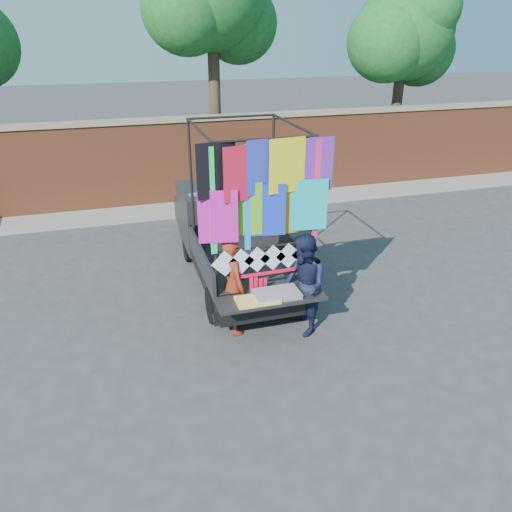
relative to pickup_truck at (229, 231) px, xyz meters
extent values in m
plane|color=#38383A|center=(0.05, -2.21, -0.87)|extent=(90.00, 90.00, 0.00)
cube|color=brown|center=(0.05, 4.79, 0.38)|extent=(30.00, 0.35, 2.50)
cube|color=gray|center=(0.05, 4.79, 1.68)|extent=(30.00, 0.45, 0.12)
cube|color=gray|center=(0.05, 4.09, -0.81)|extent=(30.00, 1.20, 0.12)
cylinder|color=#38281C|center=(1.05, 5.99, 1.86)|extent=(0.36, 0.36, 5.46)
sphere|color=#17501F|center=(1.95, 6.39, 4.20)|extent=(2.40, 2.40, 2.40)
sphere|color=#17501F|center=(0.25, 5.69, 4.59)|extent=(2.60, 2.60, 2.60)
cylinder|color=#38281C|center=(7.55, 5.99, 1.40)|extent=(0.36, 0.36, 4.55)
sphere|color=#17501F|center=(7.55, 5.99, 4.00)|extent=(3.20, 3.20, 3.20)
sphere|color=#17501F|center=(8.45, 6.39, 3.35)|extent=(2.40, 2.40, 2.40)
sphere|color=#17501F|center=(6.75, 5.69, 3.68)|extent=(2.60, 2.60, 2.60)
sphere|color=#17501F|center=(7.85, 5.39, 4.65)|extent=(2.20, 2.20, 2.20)
cylinder|color=black|center=(-0.80, 0.62, -0.53)|extent=(0.23, 0.68, 0.68)
cylinder|color=black|center=(-0.80, -2.16, -0.53)|extent=(0.23, 0.68, 0.68)
cylinder|color=black|center=(0.80, 0.62, -0.53)|extent=(0.23, 0.68, 0.68)
cylinder|color=black|center=(0.80, -2.16, -0.53)|extent=(0.23, 0.68, 0.68)
cube|color=black|center=(0.00, -0.82, -0.36)|extent=(1.75, 4.32, 0.31)
cube|color=black|center=(0.00, -1.59, -0.07)|extent=(1.85, 2.37, 0.10)
cube|color=black|center=(-0.91, -1.59, 0.16)|extent=(0.06, 2.37, 0.46)
cube|color=black|center=(0.91, -1.59, 0.16)|extent=(0.06, 2.37, 0.46)
cube|color=black|center=(0.00, -0.43, 0.16)|extent=(1.85, 0.06, 0.46)
cube|color=black|center=(0.00, 0.57, 0.21)|extent=(1.85, 1.65, 1.29)
cube|color=#8C9EAD|center=(0.00, 0.11, 0.62)|extent=(1.65, 0.06, 0.57)
cube|color=#8C9EAD|center=(0.00, 1.34, 0.41)|extent=(1.65, 0.10, 0.72)
cube|color=black|center=(0.00, 1.70, -0.05)|extent=(1.80, 0.93, 0.57)
cube|color=black|center=(0.00, -3.03, -0.05)|extent=(1.85, 0.57, 0.06)
cube|color=black|center=(0.00, -2.79, -0.44)|extent=(1.90, 0.15, 0.19)
cylinder|color=black|center=(-0.84, -2.67, 1.27)|extent=(0.05, 0.05, 2.57)
cylinder|color=black|center=(-0.84, -0.51, 1.27)|extent=(0.05, 0.05, 2.57)
cylinder|color=black|center=(0.84, -2.67, 1.27)|extent=(0.05, 0.05, 2.57)
cylinder|color=black|center=(0.84, -0.51, 1.27)|extent=(0.05, 0.05, 2.57)
cylinder|color=black|center=(0.00, -2.67, 2.55)|extent=(1.75, 0.05, 0.05)
cylinder|color=black|center=(0.00, -0.51, 2.55)|extent=(1.75, 0.05, 0.05)
cylinder|color=black|center=(-0.84, -1.59, 2.55)|extent=(0.05, 2.21, 0.05)
cylinder|color=black|center=(0.84, -1.59, 2.55)|extent=(0.05, 2.21, 0.05)
cylinder|color=black|center=(0.00, -2.67, 0.75)|extent=(1.75, 0.04, 0.04)
cube|color=black|center=(-0.77, -2.69, 2.09)|extent=(0.64, 0.02, 0.87)
cube|color=red|center=(-0.39, -2.73, 2.09)|extent=(0.64, 0.02, 0.87)
cube|color=blue|center=(0.00, -2.69, 2.09)|extent=(0.64, 0.02, 0.87)
cube|color=yellow|center=(0.39, -2.73, 2.09)|extent=(0.64, 0.02, 0.87)
cube|color=#6321A5|center=(0.77, -2.69, 2.09)|extent=(0.64, 0.02, 0.87)
cube|color=#D317A4|center=(-0.77, -2.73, 1.42)|extent=(0.64, 0.02, 0.87)
cube|color=#5CBC21|center=(-0.39, -2.69, 1.42)|extent=(0.64, 0.02, 0.87)
cube|color=#1934E4|center=(0.00, -2.73, 1.42)|extent=(0.64, 0.02, 0.87)
cube|color=orange|center=(0.39, -2.69, 1.42)|extent=(0.64, 0.02, 0.87)
cube|color=#0EC4C6|center=(0.77, -2.73, 1.42)|extent=(0.64, 0.02, 0.87)
cube|color=#1BD956|center=(-0.87, -2.71, 1.63)|extent=(0.10, 0.01, 1.75)
cube|color=#F22867|center=(0.87, -2.71, 1.63)|extent=(0.10, 0.01, 1.75)
cube|color=#1C8AFE|center=(-0.31, -2.71, 1.63)|extent=(0.10, 0.01, 1.75)
cube|color=white|center=(-0.70, -2.70, 0.55)|extent=(0.47, 0.01, 0.47)
cube|color=white|center=(-0.42, -2.70, 0.55)|extent=(0.47, 0.01, 0.47)
cube|color=white|center=(-0.14, -2.70, 0.55)|extent=(0.47, 0.01, 0.47)
cube|color=white|center=(0.14, -2.70, 0.55)|extent=(0.47, 0.01, 0.47)
cube|color=white|center=(0.42, -2.70, 0.55)|extent=(0.47, 0.01, 0.47)
cube|color=white|center=(0.70, -2.70, 0.55)|extent=(0.47, 0.01, 0.47)
cube|color=#F24135|center=(0.10, -3.03, 0.02)|extent=(0.77, 0.46, 0.08)
cube|color=#FFD550|center=(-0.26, -3.10, 0.00)|extent=(0.72, 0.41, 0.04)
imported|color=maroon|center=(-0.54, -2.55, 0.03)|extent=(0.57, 0.74, 1.80)
imported|color=#161A38|center=(0.64, -2.92, 0.04)|extent=(0.70, 0.89, 1.83)
cube|color=#F10D34|center=(0.05, -2.74, 0.29)|extent=(0.98, 0.08, 0.04)
cube|color=#F10D34|center=(-0.26, -2.76, -0.02)|extent=(0.06, 0.02, 0.57)
cube|color=#F10D34|center=(-0.18, -2.76, -0.04)|extent=(0.06, 0.02, 0.57)
cube|color=#F10D34|center=(-0.10, -2.76, -0.06)|extent=(0.06, 0.02, 0.57)
cube|color=#F10D34|center=(-0.01, -2.76, -0.08)|extent=(0.06, 0.02, 0.57)
camera|label=1|loc=(-2.31, -9.99, 4.13)|focal=35.00mm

